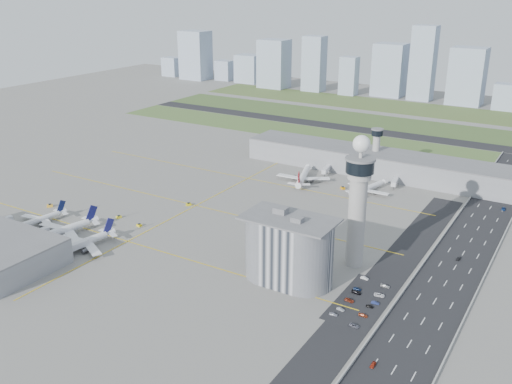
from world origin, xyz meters
The scene contains 60 objects.
ground centered at (0.00, 0.00, 0.00)m, with size 1000.00×1000.00×0.00m, color gray.
grass_strip_0 centered at (-20.00, 225.00, 0.04)m, with size 480.00×50.00×0.08m, color #4E6630.
grass_strip_1 centered at (-20.00, 300.00, 0.04)m, with size 480.00×60.00×0.08m, color #42592A.
grass_strip_2 centered at (-20.00, 380.00, 0.04)m, with size 480.00×70.00×0.08m, color #3F5428.
runway centered at (-20.00, 262.00, 0.06)m, with size 480.00×22.00×0.10m, color black.
highway centered at (115.00, 0.00, 0.05)m, with size 28.00×500.00×0.10m, color black.
barrier_left centered at (101.00, 0.00, 0.60)m, with size 0.60×500.00×1.20m, color #9E9E99.
barrier_right centered at (129.00, 0.00, 0.60)m, with size 0.60×500.00×1.20m, color #9E9E99.
landside_road centered at (90.00, -10.00, 0.04)m, with size 18.00×260.00×0.08m, color black.
parking_lot centered at (88.00, -22.00, 0.05)m, with size 20.00×44.00×0.10m, color black.
taxiway_line_h_0 centered at (-40.00, -30.00, 0.01)m, with size 260.00×0.60×0.01m, color yellow.
taxiway_line_h_1 centered at (-40.00, 30.00, 0.01)m, with size 260.00×0.60×0.01m, color yellow.
taxiway_line_h_2 centered at (-40.00, 90.00, 0.01)m, with size 260.00×0.60×0.01m, color yellow.
taxiway_line_v centered at (-40.00, 30.00, 0.01)m, with size 0.60×260.00×0.01m, color yellow.
control_tower centered at (72.00, 8.00, 35.04)m, with size 14.00×14.00×64.50m.
secondary_tower centered at (30.00, 150.00, 18.80)m, with size 8.60×8.60×31.90m.
admin_building centered at (51.99, -22.00, 15.30)m, with size 42.00×24.00×33.50m.
terminal_pier centered at (40.00, 148.00, 7.90)m, with size 210.00×32.00×15.80m.
airplane_near_a centered at (-98.10, -40.10, 5.00)m, with size 35.69×30.33×9.99m, color white, non-canonical shape.
airplane_near_b centered at (-74.11, -44.93, 6.27)m, with size 44.77×38.06×12.54m, color white, non-canonical shape.
airplane_near_c centered at (-53.77, -49.80, 5.73)m, with size 40.92×34.78×11.46m, color white, non-canonical shape.
airplane_far_a centered at (-5.04, 106.00, 6.10)m, with size 43.54×37.01×12.19m, color white, non-canonical shape.
airplane_far_b centered at (41.54, 107.36, 5.17)m, with size 36.91×31.38×10.34m, color white, non-canonical shape.
jet_bridge_near_1 centered at (-83.00, -61.00, 2.85)m, with size 14.00×3.00×5.70m, color silver, non-canonical shape.
jet_bridge_near_2 centered at (-53.00, -61.00, 2.85)m, with size 14.00×3.00×5.70m, color silver, non-canonical shape.
jet_bridge_far_0 centered at (2.00, 132.00, 2.85)m, with size 14.00×3.00×5.70m, color silver, non-canonical shape.
jet_bridge_far_1 centered at (52.00, 132.00, 2.85)m, with size 14.00×3.00×5.70m, color silver, non-canonical shape.
tug_0 centered at (-114.82, -18.06, 1.00)m, with size 2.36×3.43×1.99m, color gold, non-canonical shape.
tug_1 centered at (-66.52, -9.00, 0.83)m, with size 1.96×2.85×1.66m, color yellow, non-canonical shape.
tug_2 centered at (-48.25, -11.81, 0.80)m, with size 1.90×2.77×1.61m, color yellow, non-canonical shape.
tug_3 centered at (-44.08, 27.85, 0.91)m, with size 2.15×3.13×1.82m, color #D4C30F, non-canonical shape.
tug_4 centered at (25.06, 104.34, 0.89)m, with size 2.11×3.07×1.78m, color orange, non-canonical shape.
tug_5 centered at (36.73, 104.45, 0.92)m, with size 2.17×3.16×1.84m, color #FB9C09, non-canonical shape.
car_lot_0 centered at (82.23, -38.88, 0.60)m, with size 1.42×3.52×1.20m, color #AEB0BF.
car_lot_1 centered at (83.21, -33.84, 0.56)m, with size 1.19×3.41×1.12m, color #94999F.
car_lot_2 centered at (83.61, -25.20, 0.60)m, with size 1.98×4.29×1.19m, color maroon.
car_lot_3 centered at (83.72, -17.49, 0.63)m, with size 1.77×4.35×1.26m, color black.
car_lot_4 centered at (82.91, -14.49, 0.62)m, with size 1.47×3.64×1.24m, color #0F224A.
car_lot_5 centered at (82.02, -3.41, 0.62)m, with size 1.30×3.74×1.23m, color white.
car_lot_6 centered at (92.72, -42.19, 0.57)m, with size 1.90×4.11×1.14m, color slate.
car_lot_7 centered at (93.00, -33.15, 0.56)m, with size 1.57×3.87×1.12m, color #AA4322.
car_lot_8 centered at (92.82, -25.17, 0.55)m, with size 1.29×3.22×1.10m, color black.
car_lot_9 centered at (93.83, -21.40, 0.57)m, with size 1.20×3.44×1.13m, color navy.
car_lot_10 centered at (93.15, -14.43, 0.66)m, with size 2.18×4.74×1.32m, color white.
car_lot_11 centered at (92.67, -5.52, 0.62)m, with size 1.75×4.30×1.25m, color #A9A9A9.
car_hw_0 centered at (107.86, -61.78, 0.63)m, with size 1.50×3.73×1.27m, color maroon.
car_hw_1 centered at (114.47, 39.21, 0.62)m, with size 1.30×3.74×1.23m, color black.
car_hw_2 centered at (122.29, 120.63, 0.65)m, with size 2.16×4.67×1.30m, color navy.
car_hw_4 centered at (108.63, 179.92, 0.60)m, with size 1.42×3.54×1.21m, color slate.
skyline_bldg_0 centered at (-377.77, 421.70, 13.25)m, with size 24.05×19.24×26.50m, color #9EADC1.
skyline_bldg_1 centered at (-331.22, 417.61, 32.80)m, with size 37.63×30.10×65.60m, color #9EADC1.
skyline_bldg_2 centered at (-291.25, 430.16, 13.39)m, with size 22.81×18.25×26.79m, color #9EADC1.
skyline_bldg_3 centered at (-252.58, 431.35, 18.47)m, with size 32.30×25.84×36.93m, color #9EADC1.
skyline_bldg_4 centered at (-204.47, 415.19, 30.18)m, with size 35.81×28.65×60.36m, color #9EADC1.
skyline_bldg_5 centered at (-150.11, 419.66, 33.44)m, with size 25.49×20.39×66.89m, color #9EADC1.
skyline_bldg_6 centered at (-102.68, 417.90, 22.60)m, with size 20.04×16.03×45.20m, color #9EADC1.
skyline_bldg_7 centered at (-59.44, 436.89, 30.61)m, with size 35.76×28.61×61.22m, color #9EADC1.
skyline_bldg_8 centered at (-19.42, 431.56, 41.69)m, with size 26.33×21.06×83.39m, color #9EADC1.
skyline_bldg_9 centered at (30.27, 432.32, 31.06)m, with size 36.96×29.57×62.11m, color #9EADC1.
skyline_bldg_10 centered at (73.27, 423.68, 13.87)m, with size 23.01×18.41×27.75m, color #9EADC1.
Camera 1 is at (160.12, -228.03, 129.08)m, focal length 40.00 mm.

